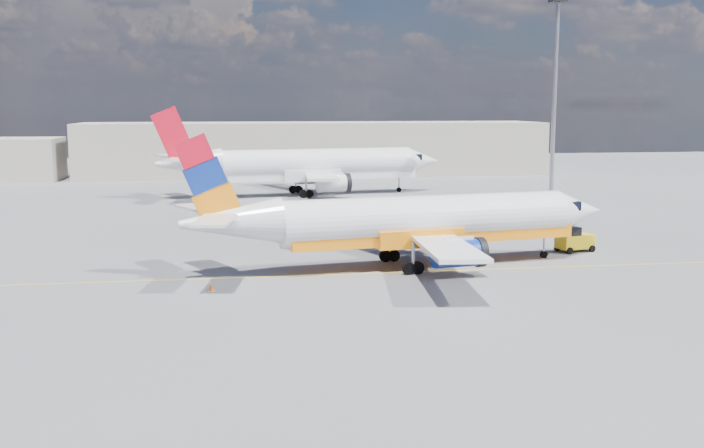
{
  "coord_description": "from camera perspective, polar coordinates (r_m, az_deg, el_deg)",
  "views": [
    {
      "loc": [
        -7.79,
        -45.34,
        10.7
      ],
      "look_at": [
        -0.58,
        1.26,
        3.5
      ],
      "focal_mm": 40.0,
      "sensor_mm": 36.0,
      "label": 1
    }
  ],
  "objects": [
    {
      "name": "terminal_main",
      "position": [
        121.21,
        -2.73,
        5.5
      ],
      "size": [
        70.0,
        14.0,
        8.0
      ],
      "primitive_type": "cube",
      "color": "#ADA595",
      "rests_on": "ground"
    },
    {
      "name": "second_jet",
      "position": [
        93.25,
        -3.17,
        4.25
      ],
      "size": [
        34.97,
        27.21,
        10.56
      ],
      "rotation": [
        0.0,
        0.0,
        0.16
      ],
      "color": "white",
      "rests_on": "ground"
    },
    {
      "name": "floodlight_mast",
      "position": [
        90.27,
        14.56,
        10.08
      ],
      "size": [
        1.62,
        1.62,
        22.23
      ],
      "color": "#9E9EA6",
      "rests_on": "ground"
    },
    {
      "name": "main_jet",
      "position": [
        51.89,
        4.47,
        0.16
      ],
      "size": [
        30.1,
        23.46,
        9.09
      ],
      "rotation": [
        0.0,
        0.0,
        0.15
      ],
      "color": "white",
      "rests_on": "ground"
    },
    {
      "name": "traffic_cone",
      "position": [
        46.16,
        -10.21,
        -4.53
      ],
      "size": [
        0.38,
        0.38,
        0.53
      ],
      "color": "white",
      "rests_on": "ground"
    },
    {
      "name": "taxi_line",
      "position": [
        50.12,
        0.35,
        -3.64
      ],
      "size": [
        70.0,
        0.15,
        0.01
      ],
      "primitive_type": "cube",
      "color": "yellow",
      "rests_on": "ground"
    },
    {
      "name": "ground",
      "position": [
        47.24,
        0.93,
        -4.41
      ],
      "size": [
        240.0,
        240.0,
        0.0
      ],
      "primitive_type": "plane",
      "color": "#5A5A5E",
      "rests_on": "ground"
    },
    {
      "name": "gse_tug",
      "position": [
        59.75,
        15.84,
        -1.11
      ],
      "size": [
        2.89,
        2.19,
        1.87
      ],
      "rotation": [
        0.0,
        0.0,
        0.25
      ],
      "color": "black",
      "rests_on": "ground"
    }
  ]
}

